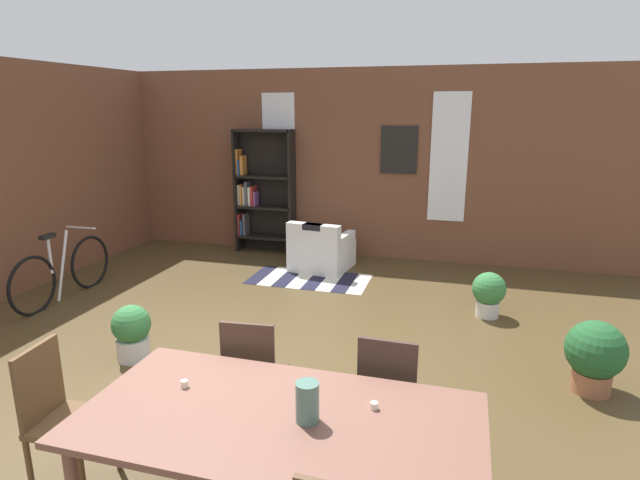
{
  "coord_description": "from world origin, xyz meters",
  "views": [
    {
      "loc": [
        1.62,
        -3.68,
        2.36
      ],
      "look_at": [
        0.18,
        1.4,
        1.0
      ],
      "focal_mm": 28.95,
      "sensor_mm": 36.0,
      "label": 1
    }
  ],
  "objects": [
    {
      "name": "potted_plant_by_shelf",
      "position": [
        1.97,
        2.25,
        0.29
      ],
      "size": [
        0.38,
        0.38,
        0.53
      ],
      "color": "silver",
      "rests_on": "ground"
    },
    {
      "name": "framed_picture",
      "position": [
        0.61,
        4.35,
        1.73
      ],
      "size": [
        0.56,
        0.03,
        0.72
      ],
      "primitive_type": "cube",
      "color": "black"
    },
    {
      "name": "dining_table",
      "position": [
        0.74,
        -1.38,
        0.68
      ],
      "size": [
        2.18,
        1.09,
        0.75
      ],
      "color": "brown",
      "rests_on": "ground"
    },
    {
      "name": "armchair_white",
      "position": [
        -0.39,
        3.47,
        0.28
      ],
      "size": [
        0.9,
        0.9,
        0.75
      ],
      "color": "white",
      "rests_on": "ground"
    },
    {
      "name": "dining_chair_far_right",
      "position": [
        1.22,
        -0.6,
        0.51
      ],
      "size": [
        0.41,
        0.41,
        0.95
      ],
      "color": "#3D2D25",
      "rests_on": "ground"
    },
    {
      "name": "vase_on_table",
      "position": [
        0.9,
        -1.38,
        0.86
      ],
      "size": [
        0.13,
        0.13,
        0.22
      ],
      "primitive_type": "cylinder",
      "color": "#4C7266",
      "rests_on": "dining_table"
    },
    {
      "name": "window_pane_1",
      "position": [
        1.36,
        4.36,
        1.63
      ],
      "size": [
        0.55,
        0.02,
        1.93
      ],
      "primitive_type": "cube",
      "color": "white"
    },
    {
      "name": "window_pane_0",
      "position": [
        -1.36,
        4.36,
        1.63
      ],
      "size": [
        0.55,
        0.02,
        1.93
      ],
      "primitive_type": "cube",
      "color": "white"
    },
    {
      "name": "ground_plane",
      "position": [
        0.0,
        0.0,
        0.0
      ],
      "size": [
        11.36,
        11.36,
        0.0
      ],
      "primitive_type": "plane",
      "color": "#4F3E23"
    },
    {
      "name": "bicycle_second",
      "position": [
        -3.18,
        1.39,
        0.36
      ],
      "size": [
        0.44,
        1.71,
        0.9
      ],
      "color": "black",
      "rests_on": "ground"
    },
    {
      "name": "potted_plant_window",
      "position": [
        -1.36,
        0.21,
        0.29
      ],
      "size": [
        0.37,
        0.37,
        0.54
      ],
      "color": "silver",
      "rests_on": "ground"
    },
    {
      "name": "back_wall_brick",
      "position": [
        0.0,
        4.43,
        1.48
      ],
      "size": [
        8.76,
        0.12,
        2.96
      ],
      "primitive_type": "cube",
      "color": "brown",
      "rests_on": "ground"
    },
    {
      "name": "dining_chair_head_left",
      "position": [
        -0.73,
        -1.38,
        0.51
      ],
      "size": [
        0.43,
        0.43,
        0.95
      ],
      "color": "brown",
      "rests_on": "ground"
    },
    {
      "name": "potted_plant_corner",
      "position": [
        2.77,
        0.77,
        0.35
      ],
      "size": [
        0.49,
        0.49,
        0.63
      ],
      "color": "#9E6042",
      "rests_on": "ground"
    },
    {
      "name": "bookshelf_tall",
      "position": [
        -1.62,
        4.19,
        1.02
      ],
      "size": [
        0.99,
        0.3,
        2.03
      ],
      "color": "black",
      "rests_on": "ground"
    },
    {
      "name": "dining_chair_far_left",
      "position": [
        0.25,
        -0.6,
        0.51
      ],
      "size": [
        0.44,
        0.44,
        0.95
      ],
      "color": "#473226",
      "rests_on": "ground"
    },
    {
      "name": "tealight_candle_0",
      "position": [
        1.22,
        -1.17,
        0.77
      ],
      "size": [
        0.04,
        0.04,
        0.04
      ],
      "primitive_type": "cylinder",
      "color": "silver",
      "rests_on": "dining_table"
    },
    {
      "name": "striped_rug",
      "position": [
        -0.42,
        2.96,
        0.0
      ],
      "size": [
        1.67,
        0.87,
        0.01
      ],
      "color": "#1E1E33",
      "rests_on": "ground"
    },
    {
      "name": "tealight_candle_1",
      "position": [
        0.1,
        -1.25,
        0.77
      ],
      "size": [
        0.04,
        0.04,
        0.04
      ],
      "primitive_type": "cylinder",
      "color": "silver",
      "rests_on": "dining_table"
    }
  ]
}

